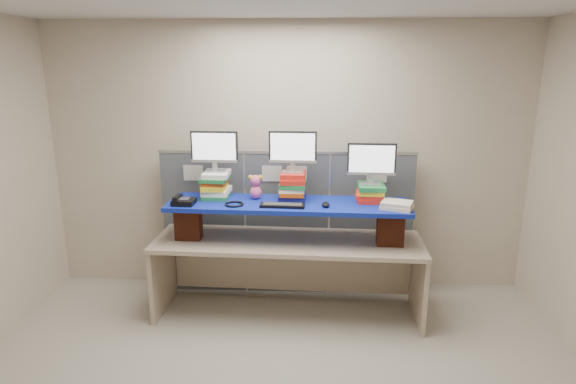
{
  "coord_description": "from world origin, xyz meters",
  "views": [
    {
      "loc": [
        0.21,
        -2.96,
        2.38
      ],
      "look_at": [
        0.03,
        1.29,
        1.23
      ],
      "focal_mm": 30.0,
      "sensor_mm": 36.0,
      "label": 1
    }
  ],
  "objects_px": {
    "monitor_right": "(372,161)",
    "desk_phone": "(183,201)",
    "desk": "(288,255)",
    "blue_board": "(288,205)",
    "monitor_left": "(214,149)",
    "monitor_center": "(293,149)",
    "keyboard": "(282,205)"
  },
  "relations": [
    {
      "from": "blue_board",
      "to": "monitor_left",
      "type": "height_order",
      "value": "monitor_left"
    },
    {
      "from": "desk_phone",
      "to": "monitor_center",
      "type": "bearing_deg",
      "value": 15.57
    },
    {
      "from": "monitor_center",
      "to": "desk_phone",
      "type": "xyz_separation_m",
      "value": [
        -0.99,
        -0.22,
        -0.45
      ]
    },
    {
      "from": "desk",
      "to": "monitor_left",
      "type": "bearing_deg",
      "value": 170.39
    },
    {
      "from": "monitor_left",
      "to": "monitor_right",
      "type": "distance_m",
      "value": 1.46
    },
    {
      "from": "monitor_right",
      "to": "desk_phone",
      "type": "distance_m",
      "value": 1.76
    },
    {
      "from": "blue_board",
      "to": "keyboard",
      "type": "xyz_separation_m",
      "value": [
        -0.04,
        -0.13,
        0.03
      ]
    },
    {
      "from": "monitor_left",
      "to": "desk_phone",
      "type": "height_order",
      "value": "monitor_left"
    },
    {
      "from": "desk",
      "to": "blue_board",
      "type": "relative_size",
      "value": 1.15
    },
    {
      "from": "blue_board",
      "to": "monitor_left",
      "type": "relative_size",
      "value": 5.01
    },
    {
      "from": "keyboard",
      "to": "desk",
      "type": "bearing_deg",
      "value": 75.1
    },
    {
      "from": "monitor_center",
      "to": "keyboard",
      "type": "distance_m",
      "value": 0.53
    },
    {
      "from": "monitor_right",
      "to": "monitor_left",
      "type": "bearing_deg",
      "value": -180.0
    },
    {
      "from": "blue_board",
      "to": "monitor_right",
      "type": "distance_m",
      "value": 0.86
    },
    {
      "from": "desk_phone",
      "to": "keyboard",
      "type": "bearing_deg",
      "value": 1.14
    },
    {
      "from": "blue_board",
      "to": "keyboard",
      "type": "height_order",
      "value": "keyboard"
    },
    {
      "from": "blue_board",
      "to": "monitor_left",
      "type": "bearing_deg",
      "value": 170.39
    },
    {
      "from": "desk",
      "to": "monitor_right",
      "type": "bearing_deg",
      "value": 8.9
    },
    {
      "from": "monitor_center",
      "to": "keyboard",
      "type": "xyz_separation_m",
      "value": [
        -0.08,
        -0.25,
        -0.46
      ]
    },
    {
      "from": "desk",
      "to": "keyboard",
      "type": "distance_m",
      "value": 0.55
    },
    {
      "from": "monitor_left",
      "to": "monitor_right",
      "type": "height_order",
      "value": "monitor_left"
    },
    {
      "from": "desk",
      "to": "monitor_right",
      "type": "height_order",
      "value": "monitor_right"
    },
    {
      "from": "monitor_right",
      "to": "keyboard",
      "type": "xyz_separation_m",
      "value": [
        -0.8,
        -0.22,
        -0.36
      ]
    },
    {
      "from": "monitor_right",
      "to": "desk_phone",
      "type": "height_order",
      "value": "monitor_right"
    },
    {
      "from": "monitor_left",
      "to": "desk_phone",
      "type": "relative_size",
      "value": 2.17
    },
    {
      "from": "monitor_left",
      "to": "keyboard",
      "type": "height_order",
      "value": "monitor_left"
    },
    {
      "from": "monitor_left",
      "to": "monitor_center",
      "type": "height_order",
      "value": "monitor_center"
    },
    {
      "from": "monitor_center",
      "to": "monitor_right",
      "type": "height_order",
      "value": "monitor_center"
    },
    {
      "from": "blue_board",
      "to": "monitor_center",
      "type": "bearing_deg",
      "value": 73.97
    },
    {
      "from": "monitor_right",
      "to": "desk_phone",
      "type": "bearing_deg",
      "value": -171.33
    },
    {
      "from": "monitor_center",
      "to": "monitor_right",
      "type": "bearing_deg",
      "value": -0.0
    },
    {
      "from": "desk_phone",
      "to": "desk",
      "type": "bearing_deg",
      "value": 9.22
    }
  ]
}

